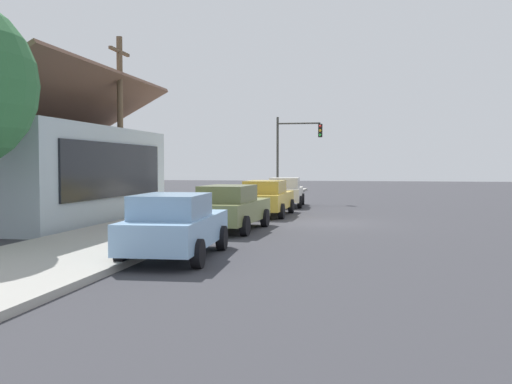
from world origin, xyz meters
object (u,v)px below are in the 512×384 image
Objects in this scene: utility_pole_wooden at (120,125)px; fire_hydrant_red at (196,215)px; car_skyblue at (175,225)px; car_olive at (231,207)px; car_ivory at (285,192)px; traffic_light_main at (295,145)px; car_mustard at (267,198)px.

fire_hydrant_red is at bearing -123.19° from utility_pole_wooden.
car_skyblue and car_olive have the same top height.
utility_pole_wooden is at bearing 27.92° from car_skyblue.
car_skyblue is 1.03× the size of car_ivory.
car_olive is at bearing 175.45° from car_ivory.
traffic_light_main is at bearing -23.94° from utility_pole_wooden.
car_skyblue is 0.61× the size of utility_pole_wooden.
traffic_light_main is at bearing -4.37° from car_ivory.
car_olive is 0.91× the size of traffic_light_main.
car_ivory is 11.78m from fire_hydrant_red.
car_mustard is at bearing 1.11° from car_olive.
utility_pole_wooden is at bearing 56.81° from fire_hydrant_red.
car_olive is 11.93m from car_ivory.
traffic_light_main reaches higher than car_ivory.
fire_hydrant_red is (-15.37, 1.66, -2.99)m from traffic_light_main.
car_skyblue is at bearing -149.06° from utility_pole_wooden.
car_skyblue is 6.44m from fire_hydrant_red.
traffic_light_main is at bearing -0.15° from car_mustard.
traffic_light_main reaches higher than fire_hydrant_red.
utility_pole_wooden is (2.88, 5.31, 3.11)m from car_olive.
car_olive is 15.86m from traffic_light_main.
car_mustard is 9.91m from traffic_light_main.
utility_pole_wooden reaches higher than car_skyblue.
car_ivory is 0.85× the size of traffic_light_main.
traffic_light_main is 7.32× the size of fire_hydrant_red.
utility_pole_wooden reaches higher than car_ivory.
car_mustard is 5.84m from car_ivory.
utility_pole_wooden reaches higher than car_mustard.
utility_pole_wooden is (-12.75, 5.66, 0.44)m from traffic_light_main.
traffic_light_main is at bearing -3.87° from car_skyblue.
fire_hydrant_red is at bearing 173.84° from traffic_light_main.
car_skyblue is at bearing 179.15° from traffic_light_main.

